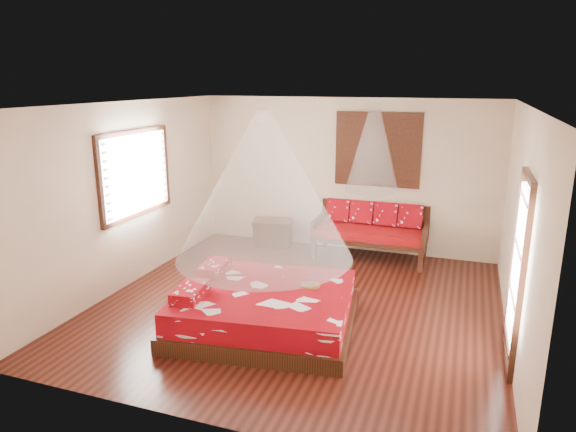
# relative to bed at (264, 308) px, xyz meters

# --- Properties ---
(room) EXTENTS (5.54, 5.54, 2.84)m
(room) POSITION_rel_bed_xyz_m (0.22, 0.74, 1.15)
(room) COLOR black
(room) RESTS_ON ground
(bed) EXTENTS (2.47, 2.29, 0.65)m
(bed) POSITION_rel_bed_xyz_m (0.00, 0.00, 0.00)
(bed) COLOR black
(bed) RESTS_ON floor
(daybed) EXTENTS (1.97, 0.87, 0.98)m
(daybed) POSITION_rel_bed_xyz_m (0.80, 3.13, 0.27)
(daybed) COLOR black
(daybed) RESTS_ON floor
(storage_chest) EXTENTS (0.82, 0.68, 0.50)m
(storage_chest) POSITION_rel_bed_xyz_m (-1.12, 3.19, -0.00)
(storage_chest) COLOR black
(storage_chest) RESTS_ON floor
(shutter_panel) EXTENTS (1.52, 0.06, 1.32)m
(shutter_panel) POSITION_rel_bed_xyz_m (0.80, 3.46, 1.65)
(shutter_panel) COLOR black
(shutter_panel) RESTS_ON wall_back
(window_left) EXTENTS (0.10, 1.74, 1.34)m
(window_left) POSITION_rel_bed_xyz_m (-2.49, 0.94, 1.45)
(window_left) COLOR black
(window_left) RESTS_ON wall_left
(glazed_door) EXTENTS (0.08, 1.02, 2.16)m
(glazed_door) POSITION_rel_bed_xyz_m (2.94, 0.14, 0.82)
(glazed_door) COLOR black
(glazed_door) RESTS_ON floor
(wine_tray) EXTENTS (0.26, 0.26, 0.21)m
(wine_tray) POSITION_rel_bed_xyz_m (0.53, 0.31, 0.30)
(wine_tray) COLOR brown
(wine_tray) RESTS_ON bed
(mosquito_net_main) EXTENTS (2.20, 2.20, 1.80)m
(mosquito_net_main) POSITION_rel_bed_xyz_m (0.02, 0.00, 1.60)
(mosquito_net_main) COLOR white
(mosquito_net_main) RESTS_ON ceiling
(mosquito_net_daybed) EXTENTS (0.91, 0.91, 1.50)m
(mosquito_net_daybed) POSITION_rel_bed_xyz_m (0.80, 2.99, 1.75)
(mosquito_net_daybed) COLOR white
(mosquito_net_daybed) RESTS_ON ceiling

